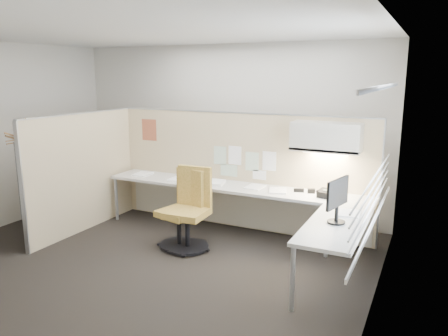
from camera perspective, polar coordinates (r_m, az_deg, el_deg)
The scene contains 25 objects.
floor at distance 5.83m, azimuth -9.79°, elevation -11.47°, with size 5.50×4.50×0.01m, color black.
ceiling at distance 5.38m, azimuth -10.91°, elevation 17.18°, with size 5.50×4.50×0.01m, color white.
wall_back at distance 7.34m, azimuth 0.11°, elevation 4.99°, with size 5.50×0.02×2.80m, color beige.
wall_right at distance 4.42m, azimuth 19.83°, elevation -0.51°, with size 0.02×4.50×2.80m, color beige.
window_pane at distance 4.40m, azimuth 19.64°, elevation 1.43°, with size 0.01×2.80×1.30m, color #9BA6B5.
partition_back at distance 6.62m, azimuth 1.93°, elevation -0.41°, with size 4.10×0.06×1.75m, color beige.
partition_left at distance 6.86m, azimuth -17.84°, elevation -0.56°, with size 0.06×2.20×1.75m, color beige.
desk at distance 6.12m, azimuth 3.36°, elevation -4.11°, with size 4.00×2.07×0.73m.
overhead_bin at distance 5.89m, azimuth 13.22°, elevation 3.98°, with size 0.90×0.36×0.38m, color beige.
task_light_strip at distance 5.93m, azimuth 13.13°, elevation 1.97°, with size 0.60×0.06×0.02m, color #FFEABF.
pinned_papers at distance 6.53m, azimuth 2.46°, elevation 0.82°, with size 1.01×0.00×0.47m.
poster at distance 7.29m, azimuth -9.75°, elevation 4.93°, with size 0.28×0.00×0.35m, color #E44E1C.
chair_left at distance 5.99m, azimuth -5.41°, elevation -5.69°, with size 0.58×0.60×1.04m.
chair_right at distance 5.91m, azimuth -4.49°, elevation -5.70°, with size 0.57×0.57×1.08m.
monitor at distance 4.85m, azimuth 14.59°, elevation -3.79°, with size 0.20×0.46×0.49m.
phone at distance 5.88m, azimuth 13.17°, elevation -3.28°, with size 0.24×0.23×0.12m.
stapler at distance 6.08m, azimuth 9.75°, elevation -2.89°, with size 0.14×0.04×0.05m, color black.
tape_dispenser at distance 6.06m, azimuth 11.34°, elevation -2.96°, with size 0.10×0.06×0.06m, color black.
coat_hook at distance 6.16m, azimuth -25.13°, elevation 2.65°, with size 0.18×0.44×1.33m.
paper_stack_0 at distance 7.13m, azimuth -10.57°, elevation -0.80°, with size 0.23×0.30×0.03m, color white.
paper_stack_1 at distance 6.75m, azimuth -5.95°, elevation -1.41°, with size 0.23×0.30×0.02m, color white.
paper_stack_2 at distance 6.42m, azimuth -1.07°, elevation -1.95°, with size 0.23×0.30×0.04m, color white.
paper_stack_3 at distance 6.25m, azimuth 4.05°, elevation -2.49°, with size 0.23×0.30×0.02m, color white.
paper_stack_4 at distance 6.07m, azimuth 7.06°, elevation -2.96°, with size 0.23×0.30×0.02m, color white.
paper_stack_5 at distance 5.27m, azimuth 16.05°, elevation -5.72°, with size 0.23×0.30×0.02m, color white.
Camera 1 is at (3.18, -4.31, 2.31)m, focal length 35.00 mm.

